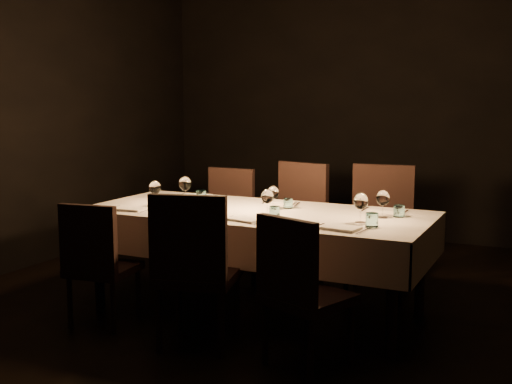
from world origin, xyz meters
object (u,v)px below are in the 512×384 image
at_px(dining_table, 256,221).
at_px(chair_near_right, 299,285).
at_px(chair_near_center, 194,264).
at_px(chair_far_center, 294,218).
at_px(chair_near_left, 97,259).
at_px(chair_far_left, 226,216).
at_px(chair_far_right, 380,225).

bearing_deg(dining_table, chair_near_right, -50.82).
relative_size(chair_near_center, chair_far_center, 0.98).
height_order(chair_near_left, chair_far_center, chair_far_center).
xyz_separation_m(chair_far_left, chair_far_right, (1.42, -0.01, 0.04)).
height_order(chair_far_center, chair_far_right, chair_far_right).
distance_m(dining_table, chair_far_right, 1.11).
bearing_deg(chair_near_right, chair_far_center, -46.13).
height_order(chair_near_right, chair_far_right, chair_far_right).
relative_size(chair_near_left, chair_far_center, 0.85).
height_order(chair_near_left, chair_near_right, chair_near_right).
bearing_deg(chair_far_center, dining_table, -74.72).
height_order(chair_near_center, chair_near_right, chair_near_center).
distance_m(dining_table, chair_far_center, 0.84).
relative_size(chair_near_left, chair_near_center, 0.87).
bearing_deg(chair_far_center, chair_far_right, 14.47).
xyz_separation_m(chair_near_center, chair_near_right, (0.71, -0.00, -0.04)).
bearing_deg(chair_far_center, chair_near_right, -53.98).
bearing_deg(chair_near_left, chair_far_center, -123.43).
bearing_deg(chair_near_right, dining_table, -30.23).
distance_m(chair_far_left, chair_far_right, 1.42).
distance_m(chair_far_center, chair_far_right, 0.74).
distance_m(dining_table, chair_near_left, 1.16).
height_order(dining_table, chair_far_right, chair_far_right).
xyz_separation_m(dining_table, chair_near_center, (-0.03, -0.83, -0.14)).
bearing_deg(chair_near_center, chair_far_right, -127.66).
xyz_separation_m(chair_near_left, chair_far_center, (0.79, 1.61, 0.07)).
distance_m(dining_table, chair_far_left, 1.13).
xyz_separation_m(dining_table, chair_far_right, (0.70, 0.85, -0.12)).
height_order(dining_table, chair_near_center, chair_near_center).
xyz_separation_m(chair_near_center, chair_far_right, (0.73, 1.67, 0.02)).
bearing_deg(chair_far_right, chair_near_center, -120.22).
bearing_deg(chair_near_center, chair_far_left, -81.73).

